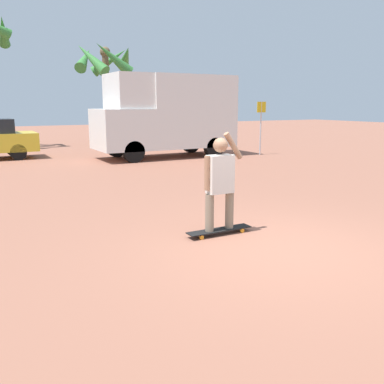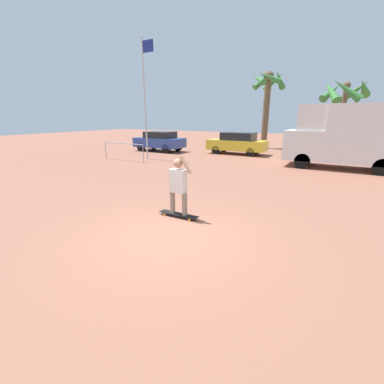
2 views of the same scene
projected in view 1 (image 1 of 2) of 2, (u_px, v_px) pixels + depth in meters
name	position (u px, v px, depth m)	size (l,w,h in m)	color
ground_plane	(282.00, 250.00, 6.34)	(80.00, 80.00, 0.00)	#935B47
skateboard	(219.00, 230.00, 7.06)	(1.14, 0.23, 0.09)	black
person_skateboarder	(220.00, 178.00, 6.88)	(0.71, 0.24, 1.60)	gray
camper_van	(168.00, 113.00, 17.10)	(5.55, 2.22, 3.24)	black
palm_tree_near_van	(105.00, 63.00, 21.99)	(3.30, 3.29, 5.24)	brown
street_sign	(261.00, 121.00, 17.90)	(0.44, 0.06, 2.21)	#B7B7BC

